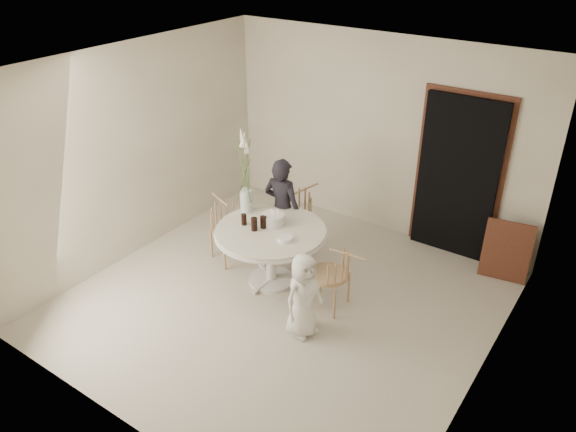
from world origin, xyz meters
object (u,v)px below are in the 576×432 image
Objects in this scene: boy at (303,296)px; chair_right at (337,271)px; table at (271,238)px; birthday_cake at (273,219)px; chair_far at (299,212)px; girl at (282,209)px; chair_left at (225,221)px; flower_vase at (246,183)px.

chair_right is at bearing 4.27° from boy.
chair_right reaches higher than table.
boy is 1.18m from birthday_cake.
girl is (-0.09, -0.25, 0.12)m from chair_far.
chair_far is at bearing -24.65° from chair_left.
chair_left is at bearing -125.79° from chair_far.
boy reaches higher than chair_far.
flower_vase is at bearing -110.94° from chair_far.
chair_far is 0.90m from flower_vase.
table is at bearing -67.01° from birthday_cake.
chair_right is at bearing 149.10° from girl.
chair_far is 1.35m from chair_right.
flower_vase is (-0.28, -0.36, 0.43)m from girl.
flower_vase reaches higher than chair_left.
girl is at bearing 55.22° from boy.
chair_far reaches higher than chair_left.
chair_right is 1.30m from girl.
birthday_cake is (-0.89, 0.70, 0.31)m from boy.
flower_vase reaches higher than birthday_cake.
birthday_cake is at bearing -71.78° from chair_far.
girl reaches higher than boy.
table is at bearing -78.05° from chair_left.
chair_far is (-0.14, 0.80, -0.05)m from table.
chair_far is 0.90× the size of boy.
girl reaches higher than chair_right.
chair_left is 0.73× the size of flower_vase.
chair_right is 1.76m from chair_left.
birthday_cake is at bearing -70.19° from chair_left.
birthday_cake is 0.57m from flower_vase.
table is 0.85m from chair_left.
chair_left is 0.68m from flower_vase.
chair_far is 0.96m from chair_left.
table is 1.70× the size of chair_right.
birthday_cake reaches higher than chair_far.
flower_vase is (-1.36, 0.78, 0.63)m from boy.
birthday_cake is (-0.97, 0.14, 0.29)m from chair_right.
flower_vase is at bearing -58.54° from chair_left.
table is 0.82m from chair_far.
girl is at bearing -120.79° from chair_right.
chair_left is (-1.75, 0.16, 0.01)m from chair_right.
chair_right is 0.99× the size of chair_left.
flower_vase is at bearing 47.49° from girl.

